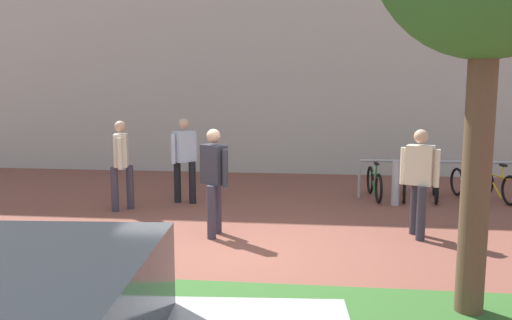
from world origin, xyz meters
name	(u,v)px	position (x,y,z in m)	size (l,w,h in m)	color
ground_plane	(227,250)	(0.00, 0.00, 0.00)	(60.00, 60.00, 0.00)	brown
planter_strip	(251,309)	(0.63, -2.17, 0.08)	(7.00, 1.10, 0.16)	#336028
bike_at_sign	(3,268)	(-2.25, -1.97, 0.35)	(1.67, 0.43, 0.86)	black
bike_rack_cluster	(435,183)	(3.76, 3.90, 0.35)	(3.21, 1.61, 0.83)	#99999E
bollard_steel	(396,183)	(2.86, 3.26, 0.45)	(0.16, 0.16, 0.90)	#ADADB2
person_suited_navy	(214,175)	(-0.32, 0.73, 0.98)	(0.50, 0.47, 1.72)	#383342
person_shirt_white	(121,159)	(-2.40, 2.24, 0.98)	(0.36, 0.59, 1.72)	#383342
person_shirt_blue	(184,155)	(-1.36, 2.98, 0.98)	(0.46, 0.48, 1.72)	black
person_casual_tan	(419,176)	(2.89, 1.03, 0.98)	(0.57, 0.49, 1.72)	#2D2D38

